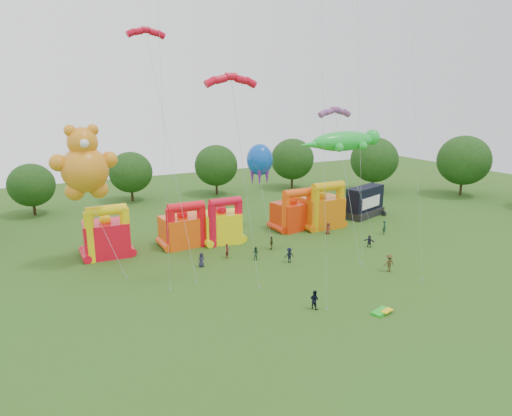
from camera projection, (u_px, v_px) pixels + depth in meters
name	position (u px, v px, depth m)	size (l,w,h in m)	color
ground	(378.00, 325.00, 38.81)	(160.00, 160.00, 0.00)	#355818
tree_ring	(368.00, 256.00, 37.27)	(120.38, 122.45, 12.07)	#352314
bouncy_castle_0	(107.00, 236.00, 54.73)	(5.46, 4.51, 6.60)	red
bouncy_castle_1	(183.00, 229.00, 58.56)	(5.55, 4.60, 6.02)	#F8510D
bouncy_castle_2	(222.00, 225.00, 59.88)	(5.35, 4.58, 6.26)	#FFE80D
bouncy_castle_3	(293.00, 213.00, 65.73)	(5.79, 4.94, 6.19)	red
bouncy_castle_4	(322.00, 210.00, 66.63)	(5.89, 4.83, 6.97)	orange
stage_trailer	(365.00, 202.00, 72.55)	(7.88, 4.99, 4.84)	black
teddy_bear_kite	(93.00, 194.00, 49.46)	(7.09, 8.15, 16.08)	orange
gecko_kite	(351.00, 164.00, 66.75)	(14.20, 7.51, 13.93)	green
octopus_kite	(262.00, 180.00, 64.92)	(3.76, 7.22, 12.26)	#0C4AB7
parafoil_kites	(209.00, 162.00, 47.76)	(23.59, 13.71, 26.66)	red
diamond_kites	(307.00, 124.00, 45.72)	(26.94, 17.32, 38.02)	#C43709
folded_kite_bundle	(382.00, 312.00, 40.97)	(2.19, 1.50, 0.31)	green
spectator_0	(201.00, 260.00, 51.68)	(0.82, 0.54, 1.68)	#222137
spectator_1	(227.00, 251.00, 54.39)	(0.65, 0.43, 1.79)	#551818
spectator_2	(256.00, 253.00, 53.92)	(0.77, 0.60, 1.58)	#1C4629
spectator_3	(289.00, 255.00, 52.99)	(1.15, 0.66, 1.78)	black
spectator_4	(271.00, 243.00, 57.46)	(1.00, 0.42, 1.71)	#3F3A19
spectator_5	(369.00, 241.00, 58.30)	(1.45, 0.46, 1.57)	#232137
spectator_6	(328.00, 228.00, 63.71)	(0.79, 0.52, 1.62)	maroon
spectator_7	(384.00, 227.00, 63.54)	(0.72, 0.47, 1.97)	#163926
spectator_8	(314.00, 300.00, 41.62)	(0.87, 0.68, 1.80)	black
spectator_9	(389.00, 263.00, 50.32)	(1.28, 0.73, 1.98)	#43381B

